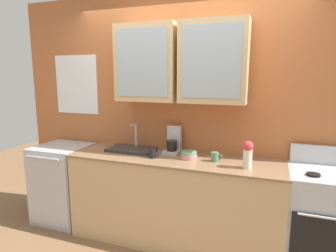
{
  "coord_description": "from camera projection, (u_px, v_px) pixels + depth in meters",
  "views": [
    {
      "loc": [
        0.91,
        -2.69,
        1.76
      ],
      "look_at": [
        -0.07,
        0.0,
        1.25
      ],
      "focal_mm": 30.66,
      "sensor_mm": 36.0,
      "label": 1
    }
  ],
  "objects": [
    {
      "name": "dishwasher",
      "position": [
        64.0,
        183.0,
        3.5
      ],
      "size": [
        0.6,
        0.62,
        0.93
      ],
      "color": "silver",
      "rests_on": "ground_plane"
    },
    {
      "name": "cup_near_bowls",
      "position": [
        215.0,
        157.0,
        2.8
      ],
      "size": [
        0.11,
        0.07,
        0.09
      ],
      "color": "#4C7F59",
      "rests_on": "counter"
    },
    {
      "name": "ground_plane",
      "position": [
        174.0,
        240.0,
        3.1
      ],
      "size": [
        10.0,
        10.0,
        0.0
      ],
      "primitive_type": "plane",
      "color": "brown"
    },
    {
      "name": "stove_range",
      "position": [
        326.0,
        223.0,
        2.54
      ],
      "size": [
        0.67,
        0.63,
        1.11
      ],
      "color": "silver",
      "rests_on": "ground_plane"
    },
    {
      "name": "coffee_maker",
      "position": [
        173.0,
        143.0,
        3.13
      ],
      "size": [
        0.17,
        0.2,
        0.29
      ],
      "color": "#B7B7BC",
      "rests_on": "counter"
    },
    {
      "name": "back_wall_unit",
      "position": [
        183.0,
        103.0,
        3.14
      ],
      "size": [
        4.15,
        0.41,
        2.65
      ],
      "color": "#B76638",
      "rests_on": "ground_plane"
    },
    {
      "name": "vase",
      "position": [
        248.0,
        154.0,
        2.57
      ],
      "size": [
        0.09,
        0.09,
        0.25
      ],
      "color": "beige",
      "rests_on": "counter"
    },
    {
      "name": "cup_near_sink",
      "position": [
        153.0,
        153.0,
        2.92
      ],
      "size": [
        0.11,
        0.08,
        0.09
      ],
      "color": "black",
      "rests_on": "counter"
    },
    {
      "name": "counter",
      "position": [
        174.0,
        200.0,
        3.02
      ],
      "size": [
        2.21,
        0.63,
        0.93
      ],
      "color": "tan",
      "rests_on": "ground_plane"
    },
    {
      "name": "bowl_stack",
      "position": [
        189.0,
        155.0,
        2.89
      ],
      "size": [
        0.17,
        0.17,
        0.07
      ],
      "color": "#D87F84",
      "rests_on": "counter"
    },
    {
      "name": "sink_faucet",
      "position": [
        132.0,
        149.0,
        3.21
      ],
      "size": [
        0.52,
        0.31,
        0.3
      ],
      "color": "#2D2D30",
      "rests_on": "counter"
    }
  ]
}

